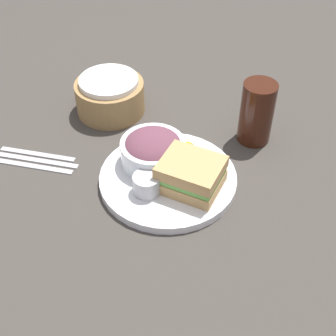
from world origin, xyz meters
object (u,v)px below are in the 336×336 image
plate (168,179)px  fork (30,165)px  spoon (38,154)px  bread_basket (110,96)px  dressing_cup (147,184)px  drink_glass (257,113)px  sandwich (191,174)px  knife (34,159)px  salad_bowl (153,150)px

plate → fork: bearing=179.9°
spoon → bread_basket: bearing=-119.0°
dressing_cup → drink_glass: 0.29m
sandwich → plate: bearing=155.7°
dressing_cup → knife: 0.26m
plate → bread_basket: bearing=128.2°
sandwich → bread_basket: bearing=132.5°
plate → sandwich: bearing=-24.3°
plate → fork: (-0.29, 0.00, -0.01)m
salad_bowl → spoon: bearing=179.5°
plate → sandwich: sandwich is taller
drink_glass → fork: size_ratio=0.75×
plate → salad_bowl: salad_bowl is taller
fork → drink_glass: bearing=-156.4°
dressing_cup → drink_glass: (0.19, 0.21, 0.03)m
drink_glass → fork: 0.48m
sandwich → salad_bowl: bearing=146.1°
salad_bowl → knife: salad_bowl is taller
fork → spoon: (0.00, 0.04, 0.00)m
salad_bowl → spoon: (-0.25, 0.00, -0.05)m
salad_bowl → knife: size_ratio=0.66×
salad_bowl → fork: size_ratio=0.70×
sandwich → knife: sandwich is taller
knife → drink_glass: bearing=-158.4°
plate → sandwich: size_ratio=2.00×
plate → knife: plate is taller
sandwich → drink_glass: drink_glass is taller
salad_bowl → knife: 0.25m
salad_bowl → bread_basket: (-0.13, 0.18, -0.01)m
dressing_cup → fork: (-0.25, 0.05, -0.03)m
fork → salad_bowl: bearing=-168.6°
drink_glass → bread_basket: 0.34m
plate → spoon: 0.29m
drink_glass → bread_basket: size_ratio=0.88×
salad_bowl → dressing_cup: salad_bowl is taller
drink_glass → knife: (-0.45, -0.14, -0.07)m
knife → dressing_cup: bearing=168.8°
sandwich → spoon: 0.34m
fork → plate: bearing=-176.4°
fork → sandwich: bearing=-180.0°
drink_glass → plate: bearing=-134.8°
sandwich → fork: 0.34m
bread_basket → knife: bread_basket is taller
salad_bowl → plate: bearing=-43.8°
plate → spoon: bearing=172.7°
dressing_cup → spoon: dressing_cup is taller
spoon → knife: bearing=90.0°
bread_basket → spoon: bread_basket is taller
fork → knife: (0.00, 0.02, 0.00)m
sandwich → spoon: size_ratio=0.81×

